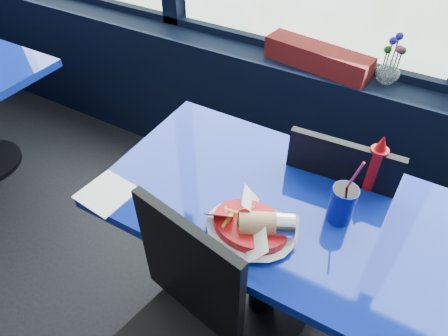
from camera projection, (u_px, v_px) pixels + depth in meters
window_sill at (284, 123)px, 2.28m from camera, size 5.00×0.26×0.80m
near_table at (270, 231)px, 1.51m from camera, size 1.20×0.70×0.75m
chair_near_front at (178, 333)px, 1.25m from camera, size 0.50×0.50×0.94m
chair_near_back at (338, 200)px, 1.68m from camera, size 0.44×0.44×0.91m
planter_box at (317, 57)px, 1.91m from camera, size 0.54×0.21×0.11m
flower_vase at (389, 68)px, 1.80m from camera, size 0.15×0.15×0.23m
food_basket at (252, 226)px, 1.25m from camera, size 0.27×0.25×0.10m
ketchup_bottle at (375, 165)px, 1.36m from camera, size 0.06×0.06×0.23m
soda_cup at (342, 203)px, 1.27m from camera, size 0.08×0.08×0.28m
napkin at (107, 193)px, 1.40m from camera, size 0.19×0.19×0.00m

